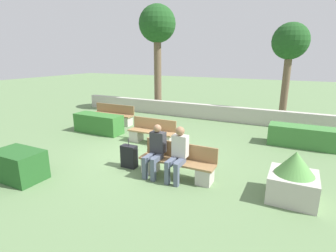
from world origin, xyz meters
name	(u,v)px	position (x,y,z in m)	size (l,w,h in m)	color
ground_plane	(149,157)	(0.00, 0.00, 0.00)	(60.00, 60.00, 0.00)	#607F51
perimeter_wall	(207,112)	(0.00, 5.53, 0.35)	(14.34, 0.30, 0.71)	#B7B2A8
bench_front	(177,164)	(1.33, -0.84, 0.33)	(1.97, 0.48, 0.84)	#937047
bench_left_side	(152,134)	(-0.59, 1.18, 0.32)	(1.70, 0.48, 0.84)	#937047
bench_right_side	(112,116)	(-3.58, 2.79, 0.33)	(2.10, 0.49, 0.84)	#937047
person_seated_man	(156,148)	(0.79, -0.98, 0.72)	(0.38, 0.63, 1.31)	#515B70
person_seated_woman	(178,151)	(1.42, -0.97, 0.74)	(0.38, 0.63, 1.34)	#515B70
hedge_block_near_left	(303,137)	(4.16, 3.15, 0.35)	(2.17, 0.75, 0.70)	#3D7A38
hedge_block_near_right	(99,124)	(-3.13, 1.35, 0.37)	(1.99, 0.69, 0.75)	#33702D
hedge_block_mid_left	(19,165)	(-2.11, -2.72, 0.37)	(1.22, 0.79, 0.74)	#235623
planter_corner_left	(293,178)	(3.98, -0.73, 0.49)	(0.97, 0.97, 1.08)	#B7B2A8
suitcase	(129,156)	(-0.09, -0.90, 0.31)	(0.43, 0.23, 0.82)	black
tree_leftmost	(157,28)	(-3.19, 6.37, 4.40)	(1.94, 1.94, 5.58)	brown
tree_center_left	(290,45)	(3.27, 6.74, 3.45)	(1.59, 1.59, 4.40)	brown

